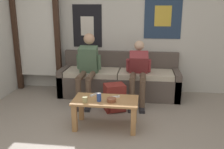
{
  "coord_description": "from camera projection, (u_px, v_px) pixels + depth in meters",
  "views": [
    {
      "loc": [
        0.66,
        -2.72,
        1.76
      ],
      "look_at": [
        0.16,
        1.18,
        0.68
      ],
      "focal_mm": 40.0,
      "sensor_mm": 36.0,
      "label": 1
    }
  ],
  "objects": [
    {
      "name": "door_frame",
      "position": [
        36.0,
        34.0,
        5.17
      ],
      "size": [
        1.0,
        0.1,
        2.15
      ],
      "color": "#382319",
      "rests_on": "ground_plane"
    },
    {
      "name": "pillar_candle",
      "position": [
        85.0,
        100.0,
        3.53
      ],
      "size": [
        0.07,
        0.07,
        0.09
      ],
      "color": "tan",
      "rests_on": "coffee_table"
    },
    {
      "name": "backpack",
      "position": [
        115.0,
        98.0,
        4.3
      ],
      "size": [
        0.42,
        0.4,
        0.47
      ],
      "color": "maroon",
      "rests_on": "ground_plane"
    },
    {
      "name": "person_seated_teen",
      "position": [
        138.0,
        69.0,
        4.59
      ],
      "size": [
        0.47,
        0.96,
        1.12
      ],
      "color": "brown",
      "rests_on": "ground_plane"
    },
    {
      "name": "person_seated_adult",
      "position": [
        88.0,
        65.0,
        4.63
      ],
      "size": [
        0.47,
        0.85,
        1.27
      ],
      "color": "brown",
      "rests_on": "ground_plane"
    },
    {
      "name": "game_controller_near_right",
      "position": [
        94.0,
        95.0,
        3.81
      ],
      "size": [
        0.11,
        0.14,
        0.03
      ],
      "color": "white",
      "rests_on": "coffee_table"
    },
    {
      "name": "ceramic_bowl",
      "position": [
        111.0,
        100.0,
        3.56
      ],
      "size": [
        0.14,
        0.14,
        0.06
      ],
      "color": "brown",
      "rests_on": "coffee_table"
    },
    {
      "name": "couch",
      "position": [
        119.0,
        81.0,
        5.05
      ],
      "size": [
        2.36,
        0.74,
        0.85
      ],
      "color": "#564C47",
      "rests_on": "ground_plane"
    },
    {
      "name": "coffee_table",
      "position": [
        106.0,
        105.0,
        3.68
      ],
      "size": [
        0.95,
        0.5,
        0.44
      ],
      "color": "#B27F4C",
      "rests_on": "ground_plane"
    },
    {
      "name": "drink_can_blue",
      "position": [
        99.0,
        97.0,
        3.57
      ],
      "size": [
        0.07,
        0.07,
        0.12
      ],
      "color": "#28479E",
      "rests_on": "coffee_table"
    },
    {
      "name": "game_controller_near_left",
      "position": [
        115.0,
        97.0,
        3.72
      ],
      "size": [
        0.14,
        0.09,
        0.03
      ],
      "color": "white",
      "rests_on": "coffee_table"
    },
    {
      "name": "wall_back",
      "position": [
        113.0,
        30.0,
        5.16
      ],
      "size": [
        10.0,
        0.07,
        2.55
      ],
      "color": "silver",
      "rests_on": "ground_plane"
    }
  ]
}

